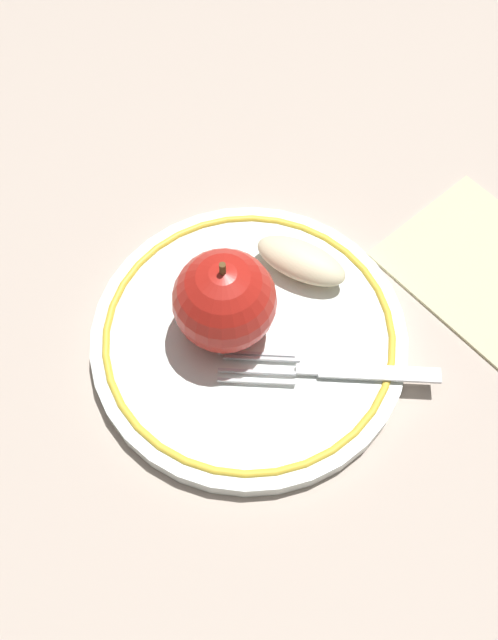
{
  "coord_description": "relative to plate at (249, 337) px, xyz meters",
  "views": [
    {
      "loc": [
        0.17,
        0.18,
        0.51
      ],
      "look_at": [
        -0.01,
        -0.01,
        0.04
      ],
      "focal_mm": 40.0,
      "sensor_mm": 36.0,
      "label": 1
    }
  ],
  "objects": [
    {
      "name": "ground_plane",
      "position": [
        0.01,
        0.01,
        -0.01
      ],
      "size": [
        2.0,
        2.0,
        0.0
      ],
      "primitive_type": "plane",
      "color": "#B9A899"
    },
    {
      "name": "fork",
      "position": [
        -0.02,
        0.07,
        0.01
      ],
      "size": [
        0.13,
        0.14,
        0.0
      ],
      "rotation": [
        0.0,
        0.0,
        5.47
      ],
      "color": "silver",
      "rests_on": "plate"
    },
    {
      "name": "apple_red_whole",
      "position": [
        0.01,
        -0.02,
        0.05
      ],
      "size": [
        0.08,
        0.08,
        0.09
      ],
      "color": "red",
      "rests_on": "plate"
    },
    {
      "name": "apple_slice_front",
      "position": [
        -0.07,
        -0.01,
        0.02
      ],
      "size": [
        0.06,
        0.08,
        0.02
      ],
      "primitive_type": "ellipsoid",
      "rotation": [
        0.0,
        0.0,
        5.04
      ],
      "color": "beige",
      "rests_on": "plate"
    },
    {
      "name": "napkin_folded",
      "position": [
        -0.19,
        0.09,
        -0.01
      ],
      "size": [
        0.14,
        0.16,
        0.01
      ],
      "primitive_type": "cube",
      "rotation": [
        0.0,
        0.0,
        -0.04
      ],
      "color": "beige",
      "rests_on": "ground_plane"
    },
    {
      "name": "plate",
      "position": [
        0.0,
        0.0,
        0.0
      ],
      "size": [
        0.25,
        0.25,
        0.02
      ],
      "color": "white",
      "rests_on": "ground_plane"
    }
  ]
}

